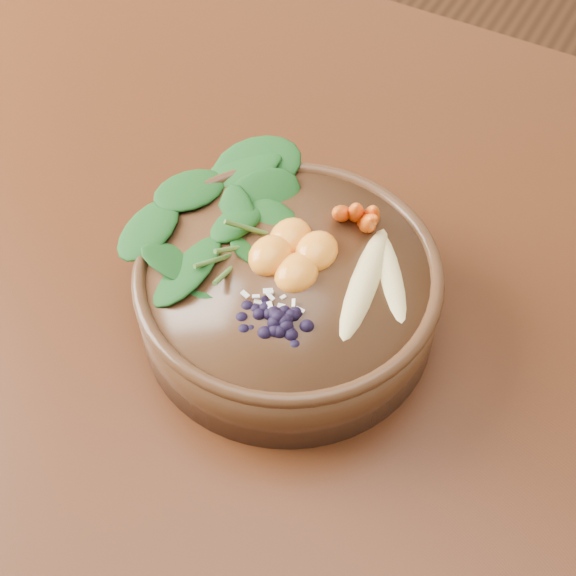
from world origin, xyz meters
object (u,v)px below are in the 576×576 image
mandarin_cluster (293,245)px  blueberry_pile (279,308)px  dining_table (277,331)px  banana_halves (379,269)px  stoneware_bowl (288,295)px  carrot_cluster (356,188)px  kale_heap (253,202)px

mandarin_cluster → blueberry_pile: bearing=-70.1°
dining_table → banana_halves: (0.10, -0.01, 0.17)m
dining_table → blueberry_pile: size_ratio=13.92×
stoneware_bowl → banana_halves: 0.08m
stoneware_bowl → carrot_cluster: 0.11m
dining_table → kale_heap: bearing=-165.1°
mandarin_cluster → carrot_cluster: bearing=69.4°
carrot_cluster → mandarin_cluster: 0.07m
mandarin_cluster → blueberry_pile: blueberry_pile is taller
stoneware_bowl → carrot_cluster: (0.02, 0.08, 0.07)m
kale_heap → carrot_cluster: bearing=29.7°
stoneware_bowl → banana_halves: banana_halves is taller
mandarin_cluster → banana_halves: bearing=9.4°
banana_halves → kale_heap: bearing=156.5°
banana_halves → mandarin_cluster: bearing=170.3°
dining_table → blueberry_pile: blueberry_pile is taller
dining_table → stoneware_bowl: (0.03, -0.04, 0.13)m
carrot_cluster → banana_halves: bearing=-66.9°
stoneware_bowl → mandarin_cluster: size_ratio=3.15×
stoneware_bowl → kale_heap: kale_heap is taller
dining_table → carrot_cluster: (0.06, 0.04, 0.19)m
kale_heap → carrot_cluster: (0.07, 0.04, 0.02)m
dining_table → mandarin_cluster: 0.18m
kale_heap → mandarin_cluster: size_ratio=2.07×
kale_heap → banana_halves: bearing=-4.4°
carrot_cluster → blueberry_pile: (-0.00, -0.13, -0.02)m
kale_heap → dining_table: bearing=14.9°
blueberry_pile → banana_halves: bearing=57.7°
carrot_cluster → blueberry_pile: carrot_cluster is taller
kale_heap → blueberry_pile: (0.07, -0.08, -0.00)m
dining_table → blueberry_pile: bearing=-58.5°
dining_table → banana_halves: bearing=-7.9°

